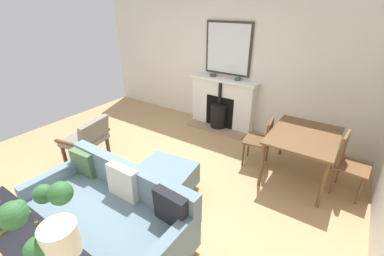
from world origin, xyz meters
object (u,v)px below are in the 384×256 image
object	(u,v)px
mantel_bowl_far	(238,79)
table_lamp_far_end	(61,241)
sofa	(110,212)
dining_table	(304,140)
console_table	(29,243)
book_stack	(8,218)
fireplace	(222,105)
ottoman	(168,176)
dining_chair_by_back_wall	(347,160)
armchair_accent	(88,137)
potted_plant	(40,227)
mantel_bowl_near	(213,75)
dining_chair_near_fireplace	(262,138)

from	to	relation	value
mantel_bowl_far	table_lamp_far_end	xyz separation A→B (m)	(4.09, 0.70, 0.01)
sofa	dining_table	size ratio (longest dim) A/B	1.69
console_table	book_stack	distance (m)	0.30
fireplace	table_lamp_far_end	bearing A→B (deg)	13.67
dining_table	ottoman	bearing A→B (deg)	-46.78
mantel_bowl_far	book_stack	distance (m)	4.11
ottoman	book_stack	xyz separation A→B (m)	(1.74, -0.32, 0.51)
mantel_bowl_far	dining_chair_by_back_wall	bearing A→B (deg)	64.61
armchair_accent	dining_chair_by_back_wall	size ratio (longest dim) A/B	0.87
console_table	potted_plant	bearing A→B (deg)	88.57
console_table	book_stack	world-z (taller)	book_stack
sofa	potted_plant	distance (m)	1.16
table_lamp_far_end	potted_plant	bearing A→B (deg)	-87.42
mantel_bowl_near	potted_plant	xyz separation A→B (m)	(4.10, 1.02, 0.01)
dining_table	dining_chair_near_fireplace	size ratio (longest dim) A/B	1.39
mantel_bowl_far	console_table	xyz separation A→B (m)	(4.09, 0.06, -0.43)
potted_plant	dining_chair_near_fireplace	distance (m)	3.19
fireplace	mantel_bowl_far	size ratio (longest dim) A/B	12.05
mantel_bowl_near	sofa	bearing A→B (deg)	10.50
armchair_accent	dining_table	distance (m)	3.35
ottoman	book_stack	bearing A→B (deg)	-10.44
table_lamp_far_end	dining_chair_near_fireplace	distance (m)	3.16
armchair_accent	console_table	distance (m)	2.26
sofa	dining_chair_by_back_wall	bearing A→B (deg)	138.31
mantel_bowl_near	mantel_bowl_far	size ratio (longest dim) A/B	1.11
mantel_bowl_far	dining_chair_by_back_wall	size ratio (longest dim) A/B	0.13
mantel_bowl_near	table_lamp_far_end	xyz separation A→B (m)	(4.09, 1.25, 0.02)
fireplace	ottoman	distance (m)	2.36
mantel_bowl_near	book_stack	xyz separation A→B (m)	(4.10, 0.33, -0.31)
fireplace	book_stack	distance (m)	4.06
mantel_bowl_far	armchair_accent	world-z (taller)	mantel_bowl_far
fireplace	sofa	size ratio (longest dim) A/B	0.75
mantel_bowl_far	book_stack	world-z (taller)	mantel_bowl_far
dining_table	dining_chair_by_back_wall	world-z (taller)	dining_chair_by_back_wall
dining_chair_near_fireplace	table_lamp_far_end	bearing A→B (deg)	-4.49
fireplace	potted_plant	bearing A→B (deg)	10.58
mantel_bowl_near	ottoman	world-z (taller)	mantel_bowl_near
dining_chair_near_fireplace	armchair_accent	bearing A→B (deg)	-59.04
dining_chair_near_fireplace	dining_table	bearing A→B (deg)	89.01
dining_chair_by_back_wall	book_stack	bearing A→B (deg)	-37.05
mantel_bowl_far	console_table	distance (m)	4.12
fireplace	mantel_bowl_near	distance (m)	0.65
fireplace	table_lamp_far_end	world-z (taller)	table_lamp_far_end
mantel_bowl_near	console_table	bearing A→B (deg)	8.48
mantel_bowl_near	mantel_bowl_far	xyz separation A→B (m)	(0.00, 0.55, 0.00)
mantel_bowl_near	ottoman	distance (m)	2.58
fireplace	dining_chair_by_back_wall	bearing A→B (deg)	68.18
mantel_bowl_near	potted_plant	bearing A→B (deg)	13.97
ottoman	dining_chair_by_back_wall	world-z (taller)	dining_chair_by_back_wall
potted_plant	dining_chair_near_fireplace	bearing A→B (deg)	171.39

